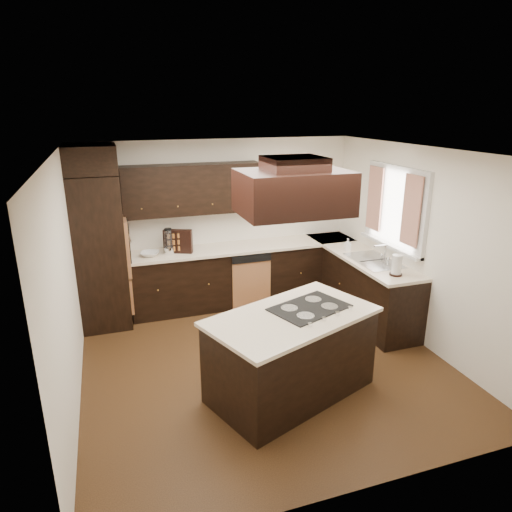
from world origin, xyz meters
name	(u,v)px	position (x,y,z in m)	size (l,w,h in m)	color
floor	(264,362)	(0.00, 0.00, -0.01)	(4.20, 4.20, 0.02)	brown
ceiling	(265,151)	(0.00, 0.00, 2.51)	(4.20, 4.20, 0.02)	white
wall_back	(219,222)	(0.00, 2.11, 1.25)	(4.20, 0.02, 2.50)	white
wall_front	(362,356)	(0.00, -2.11, 1.25)	(4.20, 0.02, 2.50)	white
wall_left	(64,286)	(-2.11, 0.00, 1.25)	(0.02, 4.20, 2.50)	white
wall_right	(421,247)	(2.11, 0.00, 1.25)	(0.02, 4.20, 2.50)	white
oven_column	(100,252)	(-1.78, 1.71, 1.06)	(0.65, 0.75, 2.12)	black
wall_oven_face	(127,245)	(-1.43, 1.71, 1.12)	(0.05, 0.62, 0.78)	#B77648
base_cabinets_back	(228,277)	(0.03, 1.80, 0.44)	(2.93, 0.60, 0.88)	black
base_cabinets_right	(358,284)	(1.80, 0.90, 0.44)	(0.60, 2.40, 0.88)	black
countertop_back	(227,249)	(0.03, 1.79, 0.90)	(2.93, 0.63, 0.04)	#F2DEC2
countertop_right	(359,255)	(1.79, 0.90, 0.90)	(0.63, 2.40, 0.04)	#F2DEC2
upper_cabinets	(192,189)	(-0.43, 1.93, 1.81)	(2.00, 0.34, 0.72)	black
dishwasher_front	(251,284)	(0.33, 1.50, 0.40)	(0.60, 0.05, 0.72)	#B77648
window_frame	(395,208)	(2.07, 0.55, 1.65)	(0.06, 1.32, 1.12)	silver
window_pane	(397,207)	(2.10, 0.55, 1.65)	(0.00, 1.20, 1.00)	white
curtain_left	(411,211)	(2.01, 0.13, 1.70)	(0.02, 0.34, 0.90)	beige
curtain_right	(375,199)	(2.01, 0.97, 1.70)	(0.02, 0.34, 0.90)	beige
sink_rim	(374,260)	(1.80, 0.55, 0.92)	(0.52, 0.84, 0.01)	silver
island	(291,356)	(0.06, -0.68, 0.44)	(1.68, 0.92, 0.88)	black
island_top	(292,316)	(0.06, -0.68, 0.90)	(1.74, 0.98, 0.04)	#F2DEC2
cooktop	(310,308)	(0.30, -0.59, 0.93)	(0.80, 0.53, 0.01)	black
range_hood	(293,192)	(0.10, -0.55, 2.16)	(1.05, 0.72, 0.42)	black
hood_duct	(294,164)	(0.10, -0.55, 2.44)	(0.55, 0.50, 0.13)	black
blender_base	(169,251)	(-0.84, 1.75, 0.97)	(0.15, 0.15, 0.10)	silver
blender_pitcher	(168,239)	(-0.84, 1.75, 1.15)	(0.13, 0.13, 0.26)	silver
spice_rack	(178,241)	(-0.70, 1.77, 1.09)	(0.41, 0.10, 0.34)	black
mixing_bowl	(150,254)	(-1.12, 1.74, 0.95)	(0.26, 0.26, 0.06)	silver
soap_bottle	(348,244)	(1.70, 1.10, 1.01)	(0.08, 0.08, 0.18)	silver
paper_towel	(397,265)	(1.75, -0.04, 1.05)	(0.12, 0.12, 0.27)	silver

